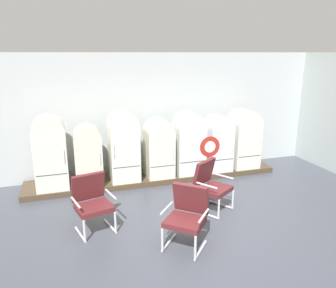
{
  "coord_description": "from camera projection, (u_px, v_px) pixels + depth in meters",
  "views": [
    {
      "loc": [
        -1.99,
        -4.37,
        3.04
      ],
      "look_at": [
        0.26,
        2.75,
        0.96
      ],
      "focal_mm": 35.02,
      "sensor_mm": 36.0,
      "label": 1
    }
  ],
  "objects": [
    {
      "name": "side_wall_right",
      "position": [
        330.0,
        113.0,
        8.62
      ],
      "size": [
        0.16,
        2.2,
        3.06
      ],
      "color": "#B6C1BF",
      "rests_on": "ground"
    },
    {
      "name": "armchair_left",
      "position": [
        92.0,
        200.0,
        5.72
      ],
      "size": [
        0.75,
        0.76,
        1.01
      ],
      "color": "silver",
      "rests_on": "ground"
    },
    {
      "name": "armchair_right",
      "position": [
        211.0,
        183.0,
        6.47
      ],
      "size": [
        0.84,
        0.85,
        1.01
      ],
      "color": "silver",
      "rests_on": "ground"
    },
    {
      "name": "refrigerator_2",
      "position": [
        124.0,
        144.0,
        7.6
      ],
      "size": [
        0.67,
        0.68,
        1.65
      ],
      "color": "silver",
      "rests_on": "display_plinth"
    },
    {
      "name": "refrigerator_5",
      "position": [
        218.0,
        141.0,
        8.31
      ],
      "size": [
        0.6,
        0.64,
        1.41
      ],
      "color": "white",
      "rests_on": "display_plinth"
    },
    {
      "name": "refrigerator_6",
      "position": [
        244.0,
        137.0,
        8.54
      ],
      "size": [
        0.69,
        0.7,
        1.51
      ],
      "color": "silver",
      "rests_on": "display_plinth"
    },
    {
      "name": "armchair_center",
      "position": [
        187.0,
        213.0,
        5.25
      ],
      "size": [
        0.86,
        0.86,
        1.01
      ],
      "color": "silver",
      "rests_on": "ground"
    },
    {
      "name": "refrigerator_1",
      "position": [
        88.0,
        153.0,
        7.37
      ],
      "size": [
        0.6,
        0.62,
        1.38
      ],
      "color": "beige",
      "rests_on": "display_plinth"
    },
    {
      "name": "refrigerator_4",
      "position": [
        189.0,
        141.0,
        8.06
      ],
      "size": [
        0.71,
        0.64,
        1.54
      ],
      "color": "silver",
      "rests_on": "display_plinth"
    },
    {
      "name": "back_wall",
      "position": [
        148.0,
        114.0,
        8.36
      ],
      "size": [
        11.76,
        0.12,
        3.06
      ],
      "color": "#B5BCBE",
      "rests_on": "ground"
    },
    {
      "name": "refrigerator_0",
      "position": [
        50.0,
        150.0,
        7.14
      ],
      "size": [
        0.69,
        0.69,
        1.64
      ],
      "color": "silver",
      "rests_on": "display_plinth"
    },
    {
      "name": "display_plinth",
      "position": [
        155.0,
        176.0,
        8.17
      ],
      "size": [
        6.17,
        0.95,
        0.13
      ],
      "primitive_type": "cube",
      "color": "#493A29",
      "rests_on": "ground"
    },
    {
      "name": "ground",
      "position": [
        203.0,
        245.0,
        5.42
      ],
      "size": [
        12.0,
        10.0,
        0.05
      ],
      "primitive_type": "cube",
      "color": "#40434E"
    },
    {
      "name": "sign_stand",
      "position": [
        209.0,
        171.0,
        6.79
      ],
      "size": [
        0.43,
        0.32,
        1.42
      ],
      "color": "#2D2D30",
      "rests_on": "ground"
    },
    {
      "name": "refrigerator_3",
      "position": [
        159.0,
        146.0,
        7.88
      ],
      "size": [
        0.64,
        0.69,
        1.41
      ],
      "color": "silver",
      "rests_on": "display_plinth"
    }
  ]
}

